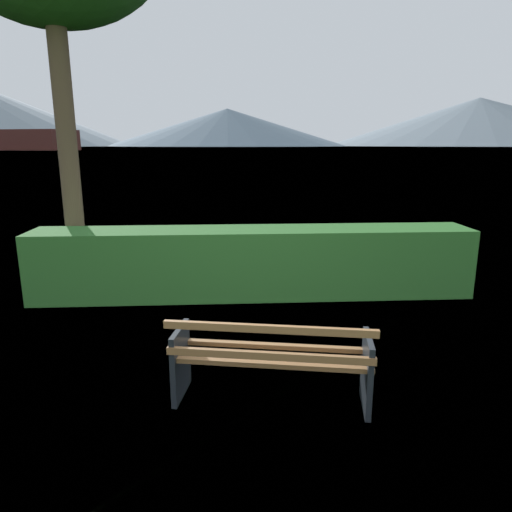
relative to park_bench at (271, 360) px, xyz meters
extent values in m
plane|color=#567A38|center=(0.01, 0.06, -0.43)|extent=(1400.00, 1400.00, 0.00)
plane|color=#6B8EA3|center=(0.01, 307.64, -0.43)|extent=(620.00, 620.00, 0.00)
cube|color=olive|center=(-0.02, -0.13, 0.02)|extent=(1.78, 0.39, 0.04)
cube|color=olive|center=(0.01, 0.06, 0.02)|extent=(1.78, 0.39, 0.04)
cube|color=olive|center=(0.05, 0.25, 0.02)|extent=(1.78, 0.39, 0.04)
cube|color=olive|center=(-0.04, -0.20, 0.14)|extent=(1.77, 0.37, 0.06)
cube|color=olive|center=(-0.05, -0.25, 0.41)|extent=(1.77, 0.37, 0.06)
cube|color=#1E2328|center=(-0.84, 0.19, -0.09)|extent=(0.14, 0.51, 0.68)
cube|color=#1E2328|center=(0.85, -0.11, -0.09)|extent=(0.14, 0.51, 0.68)
cube|color=#2D6B28|center=(0.01, 3.16, 0.10)|extent=(6.75, 0.86, 1.06)
cylinder|color=brown|center=(-2.91, 3.90, 1.86)|extent=(0.30, 0.30, 4.59)
cone|color=slate|center=(0.01, 539.25, 20.18)|extent=(268.55, 268.55, 41.22)
cone|color=gray|center=(310.32, 572.95, 28.55)|extent=(370.80, 370.80, 57.96)
camera|label=1|loc=(-0.37, -3.81, 1.90)|focal=32.34mm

